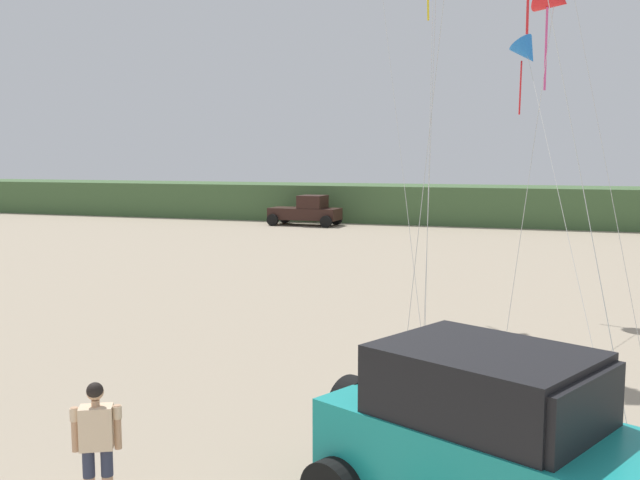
{
  "coord_description": "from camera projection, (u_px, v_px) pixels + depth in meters",
  "views": [
    {
      "loc": [
        3.98,
        -4.46,
        4.41
      ],
      "look_at": [
        1.1,
        4.06,
        3.37
      ],
      "focal_mm": 39.98,
      "sensor_mm": 36.0,
      "label": 1
    }
  ],
  "objects": [
    {
      "name": "jeep",
      "position": [
        505.0,
        445.0,
        7.98
      ],
      "size": [
        5.0,
        3.98,
        2.26
      ],
      "color": "teal",
      "rests_on": "ground_plane"
    },
    {
      "name": "distant_pickup",
      "position": [
        307.0,
        211.0,
        46.69
      ],
      "size": [
        4.64,
        2.47,
        1.98
      ],
      "color": "black",
      "rests_on": "ground_plane"
    },
    {
      "name": "dune_ridge",
      "position": [
        421.0,
        203.0,
        49.42
      ],
      "size": [
        90.0,
        6.04,
        2.52
      ],
      "primitive_type": "cube",
      "color": "#426038",
      "rests_on": "ground_plane"
    },
    {
      "name": "kite_black_sled",
      "position": [
        527.0,
        53.0,
        20.83
      ],
      "size": [
        2.54,
        6.4,
        8.04
      ],
      "color": "blue",
      "rests_on": "ground_plane"
    },
    {
      "name": "person_watching",
      "position": [
        97.0,
        439.0,
        8.82
      ],
      "size": [
        0.56,
        0.44,
        1.67
      ],
      "color": "tan",
      "rests_on": "ground_plane"
    }
  ]
}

